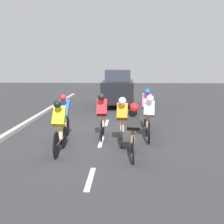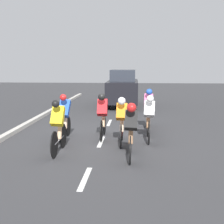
{
  "view_description": "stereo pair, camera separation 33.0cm",
  "coord_description": "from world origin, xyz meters",
  "px_view_note": "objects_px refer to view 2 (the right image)",
  "views": [
    {
      "loc": [
        -0.71,
        9.78,
        2.43
      ],
      "look_at": [
        -0.34,
        0.26,
        0.95
      ],
      "focal_mm": 50.0,
      "sensor_mm": 36.0,
      "label": 1
    },
    {
      "loc": [
        -1.04,
        9.76,
        2.43
      ],
      "look_at": [
        -0.34,
        0.26,
        0.95
      ],
      "focal_mm": 50.0,
      "sensor_mm": 36.0,
      "label": 2
    }
  ],
  "objects_px": {
    "cyclist_pink": "(148,108)",
    "cyclist_blue": "(65,116)",
    "cyclist_red": "(103,114)",
    "cyclist_orange": "(122,119)",
    "cyclist_white": "(149,117)",
    "cyclist_yellow": "(58,126)",
    "support_car": "(123,88)",
    "cyclist_black": "(131,129)"
  },
  "relations": [
    {
      "from": "cyclist_black",
      "to": "cyclist_blue",
      "type": "distance_m",
      "value": 2.84
    },
    {
      "from": "cyclist_pink",
      "to": "support_car",
      "type": "xyz_separation_m",
      "value": [
        1.19,
        -6.58,
        0.25
      ]
    },
    {
      "from": "cyclist_red",
      "to": "support_car",
      "type": "distance_m",
      "value": 8.08
    },
    {
      "from": "cyclist_yellow",
      "to": "support_car",
      "type": "relative_size",
      "value": 0.39
    },
    {
      "from": "cyclist_black",
      "to": "cyclist_white",
      "type": "height_order",
      "value": "cyclist_black"
    },
    {
      "from": "cyclist_pink",
      "to": "cyclist_yellow",
      "type": "distance_m",
      "value": 4.18
    },
    {
      "from": "cyclist_pink",
      "to": "cyclist_blue",
      "type": "xyz_separation_m",
      "value": [
        2.73,
        1.8,
        -0.02
      ]
    },
    {
      "from": "cyclist_pink",
      "to": "cyclist_blue",
      "type": "distance_m",
      "value": 3.27
    },
    {
      "from": "cyclist_red",
      "to": "cyclist_white",
      "type": "height_order",
      "value": "cyclist_red"
    },
    {
      "from": "cyclist_orange",
      "to": "cyclist_blue",
      "type": "bearing_deg",
      "value": -13.22
    },
    {
      "from": "cyclist_blue",
      "to": "support_car",
      "type": "bearing_deg",
      "value": -100.43
    },
    {
      "from": "cyclist_red",
      "to": "cyclist_black",
      "type": "bearing_deg",
      "value": 113.58
    },
    {
      "from": "cyclist_orange",
      "to": "support_car",
      "type": "bearing_deg",
      "value": -88.04
    },
    {
      "from": "cyclist_orange",
      "to": "cyclist_white",
      "type": "height_order",
      "value": "cyclist_white"
    },
    {
      "from": "cyclist_blue",
      "to": "cyclist_white",
      "type": "height_order",
      "value": "cyclist_blue"
    },
    {
      "from": "cyclist_black",
      "to": "cyclist_yellow",
      "type": "distance_m",
      "value": 2.01
    },
    {
      "from": "cyclist_white",
      "to": "cyclist_pink",
      "type": "bearing_deg",
      "value": -91.71
    },
    {
      "from": "cyclist_red",
      "to": "cyclist_yellow",
      "type": "relative_size",
      "value": 0.98
    },
    {
      "from": "cyclist_red",
      "to": "cyclist_blue",
      "type": "xyz_separation_m",
      "value": [
        1.19,
        0.31,
        -0.02
      ]
    },
    {
      "from": "cyclist_red",
      "to": "cyclist_pink",
      "type": "bearing_deg",
      "value": -135.94
    },
    {
      "from": "cyclist_yellow",
      "to": "support_car",
      "type": "height_order",
      "value": "support_car"
    },
    {
      "from": "cyclist_red",
      "to": "cyclist_black",
      "type": "height_order",
      "value": "cyclist_red"
    },
    {
      "from": "cyclist_red",
      "to": "cyclist_black",
      "type": "distance_m",
      "value": 2.38
    },
    {
      "from": "cyclist_orange",
      "to": "support_car",
      "type": "relative_size",
      "value": 0.37
    },
    {
      "from": "cyclist_orange",
      "to": "support_car",
      "type": "xyz_separation_m",
      "value": [
        0.3,
        -8.82,
        0.28
      ]
    },
    {
      "from": "cyclist_white",
      "to": "cyclist_orange",
      "type": "bearing_deg",
      "value": 32.94
    },
    {
      "from": "cyclist_blue",
      "to": "support_car",
      "type": "xyz_separation_m",
      "value": [
        -1.54,
        -8.38,
        0.27
      ]
    },
    {
      "from": "cyclist_red",
      "to": "cyclist_black",
      "type": "relative_size",
      "value": 0.99
    },
    {
      "from": "cyclist_yellow",
      "to": "cyclist_orange",
      "type": "bearing_deg",
      "value": -147.64
    },
    {
      "from": "cyclist_red",
      "to": "cyclist_pink",
      "type": "xyz_separation_m",
      "value": [
        -1.54,
        -1.49,
        0.0
      ]
    },
    {
      "from": "cyclist_yellow",
      "to": "cyclist_black",
      "type": "bearing_deg",
      "value": 169.28
    },
    {
      "from": "cyclist_yellow",
      "to": "cyclist_red",
      "type": "bearing_deg",
      "value": -119.52
    },
    {
      "from": "cyclist_pink",
      "to": "cyclist_yellow",
      "type": "bearing_deg",
      "value": 52.14
    },
    {
      "from": "cyclist_black",
      "to": "cyclist_orange",
      "type": "relative_size",
      "value": 1.03
    },
    {
      "from": "cyclist_red",
      "to": "cyclist_orange",
      "type": "relative_size",
      "value": 1.02
    },
    {
      "from": "cyclist_red",
      "to": "cyclist_yellow",
      "type": "height_order",
      "value": "cyclist_red"
    },
    {
      "from": "support_car",
      "to": "cyclist_orange",
      "type": "bearing_deg",
      "value": 91.96
    },
    {
      "from": "cyclist_black",
      "to": "cyclist_blue",
      "type": "bearing_deg",
      "value": -41.17
    },
    {
      "from": "cyclist_red",
      "to": "cyclist_yellow",
      "type": "xyz_separation_m",
      "value": [
        1.02,
        1.81,
        -0.03
      ]
    },
    {
      "from": "support_car",
      "to": "cyclist_yellow",
      "type": "bearing_deg",
      "value": 82.06
    },
    {
      "from": "cyclist_blue",
      "to": "support_car",
      "type": "relative_size",
      "value": 0.38
    },
    {
      "from": "cyclist_red",
      "to": "cyclist_yellow",
      "type": "distance_m",
      "value": 2.08
    }
  ]
}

